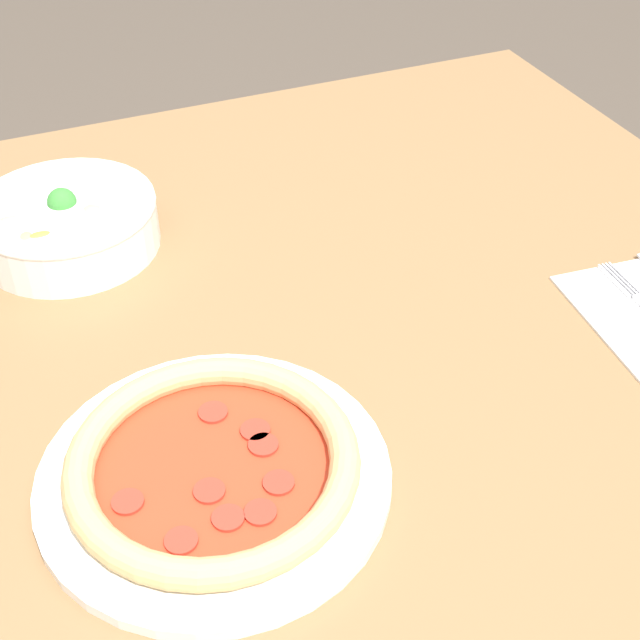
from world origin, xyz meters
TOP-DOWN VIEW (x-y plane):
  - dining_table at (0.00, 0.00)m, footprint 1.30×1.09m
  - pizza at (-0.06, -0.14)m, footprint 0.30×0.30m
  - bowl at (-0.11, 0.26)m, footprint 0.20×0.20m

SIDE VIEW (x-z plane):
  - dining_table at x=0.00m, z-range 0.29..1.03m
  - pizza at x=-0.06m, z-range 0.74..0.78m
  - bowl at x=-0.11m, z-range 0.74..0.82m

